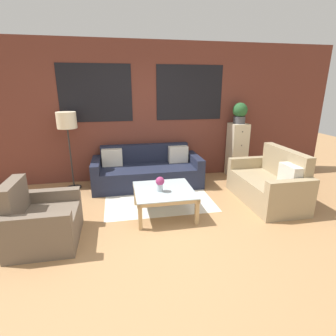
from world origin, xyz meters
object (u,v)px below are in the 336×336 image
Objects in this scene: settee_vintage at (269,184)px; floor_lamp at (67,124)px; potted_plant at (240,112)px; coffee_table at (164,193)px; couch_dark at (147,172)px; flower_vase at (160,183)px; drawer_cabinet at (237,150)px; armchair_corner at (42,222)px.

floor_lamp is (-3.43, 1.31, 0.96)m from settee_vintage.
coffee_table is at bearing -141.18° from potted_plant.
couch_dark is 1.47× the size of settee_vintage.
flower_vase is at bearing -88.49° from couch_dark.
drawer_cabinet is (2.03, 0.22, 0.31)m from couch_dark.
settee_vintage is at bearing 5.13° from flower_vase.
armchair_corner reaches higher than couch_dark.
potted_plant reaches higher than coffee_table.
settee_vintage is 3.80m from floor_lamp.
floor_lamp is at bearing 159.03° from settee_vintage.
drawer_cabinet reaches higher than coffee_table.
potted_plant is at bearing 6.11° from couch_dark.
drawer_cabinet is at bearing 1.95° from floor_lamp.
drawer_cabinet is at bearing 38.82° from coffee_table.
armchair_corner is (-3.54, -0.57, -0.03)m from settee_vintage.
armchair_corner is 1.73m from coffee_table.
flower_vase is at bearing -141.15° from potted_plant.
settee_vintage reaches higher than coffee_table.
drawer_cabinet is (3.60, 2.01, 0.31)m from armchair_corner.
armchair_corner is at bearing -93.33° from floor_lamp.
drawer_cabinet reaches higher than settee_vintage.
couch_dark is 1.83× the size of drawer_cabinet.
drawer_cabinet is 0.82m from potted_plant.
settee_vintage reaches higher than couch_dark.
drawer_cabinet is at bearing -90.00° from potted_plant.
armchair_corner reaches higher than flower_vase.
armchair_corner is at bearing -150.85° from potted_plant.
armchair_corner is at bearing -166.01° from flower_vase.
couch_dark reaches higher than coffee_table.
couch_dark is at bearing 48.83° from armchair_corner.
potted_plant reaches higher than settee_vintage.
coffee_table is at bearing -176.42° from settee_vintage.
couch_dark is 2.07m from drawer_cabinet.
flower_vase is (-1.99, -1.61, -0.86)m from potted_plant.
armchair_corner is 2.14m from floor_lamp.
potted_plant reaches higher than couch_dark.
floor_lamp is 3.40× the size of potted_plant.
coffee_table is 3.90× the size of flower_vase.
couch_dark is 1.34m from coffee_table.
floor_lamp is (0.11, 1.89, 0.99)m from armchair_corner.
floor_lamp is 3.49m from potted_plant.
settee_vintage is 3.33× the size of potted_plant.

